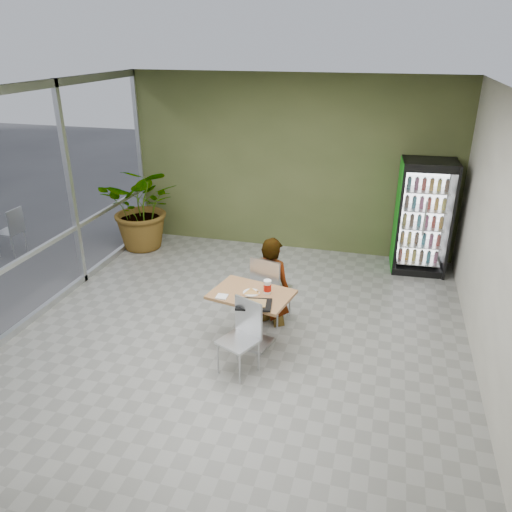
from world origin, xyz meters
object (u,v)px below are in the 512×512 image
at_px(dining_table, 252,308).
at_px(soda_cup, 267,287).
at_px(potted_plant, 144,207).
at_px(chair_far, 268,285).
at_px(cafeteria_tray, 254,304).
at_px(seated_woman, 271,290).
at_px(chair_near, 243,331).
at_px(beverage_fridge, 423,217).

height_order(dining_table, soda_cup, soda_cup).
bearing_deg(potted_plant, chair_far, -35.84).
relative_size(dining_table, cafeteria_tray, 2.62).
bearing_deg(seated_woman, cafeteria_tray, 105.18).
bearing_deg(dining_table, cafeteria_tray, -69.20).
bearing_deg(soda_cup, potted_plant, 139.08).
xyz_separation_m(dining_table, seated_woman, (0.11, 0.63, -0.05)).
height_order(dining_table, chair_near, chair_near).
bearing_deg(chair_far, cafeteria_tray, 107.02).
bearing_deg(dining_table, chair_far, 81.54).
distance_m(dining_table, beverage_fridge, 3.71).
relative_size(dining_table, beverage_fridge, 0.58).
distance_m(dining_table, chair_far, 0.58).
xyz_separation_m(soda_cup, beverage_fridge, (1.98, 2.91, 0.13)).
xyz_separation_m(chair_far, soda_cup, (0.11, -0.52, 0.24)).
height_order(chair_far, cafeteria_tray, chair_far).
bearing_deg(dining_table, potted_plant, 136.58).
bearing_deg(dining_table, beverage_fridge, 53.84).
bearing_deg(chair_far, chair_near, 103.43).
xyz_separation_m(chair_near, cafeteria_tray, (0.06, 0.25, 0.23)).
distance_m(chair_near, soda_cup, 0.69).
bearing_deg(cafeteria_tray, beverage_fridge, 57.78).
bearing_deg(chair_far, dining_table, 96.78).
relative_size(beverage_fridge, potted_plant, 1.18).
xyz_separation_m(dining_table, soda_cup, (0.19, 0.06, 0.30)).
relative_size(soda_cup, beverage_fridge, 0.09).
height_order(soda_cup, cafeteria_tray, soda_cup).
relative_size(chair_far, potted_plant, 0.63).
relative_size(soda_cup, cafeteria_tray, 0.42).
bearing_deg(seated_woman, chair_near, 102.14).
bearing_deg(potted_plant, cafeteria_tray, -45.30).
xyz_separation_m(chair_near, soda_cup, (0.14, 0.61, 0.30)).
bearing_deg(soda_cup, beverage_fridge, 55.83).
height_order(chair_near, cafeteria_tray, chair_near).
distance_m(seated_woman, beverage_fridge, 3.15).
height_order(soda_cup, beverage_fridge, beverage_fridge).
distance_m(seated_woman, potted_plant, 3.62).
relative_size(cafeteria_tray, beverage_fridge, 0.22).
relative_size(seated_woman, beverage_fridge, 0.82).
bearing_deg(soda_cup, chair_far, 101.88).
height_order(seated_woman, cafeteria_tray, seated_woman).
relative_size(chair_near, cafeteria_tray, 2.14).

